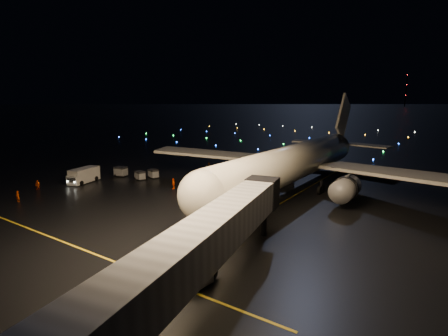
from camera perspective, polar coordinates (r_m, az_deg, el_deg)
The scene contains 19 objects.
ground at distance 331.22m, azimuth 28.49°, elevation 7.31°, with size 2000.00×2000.00×0.00m, color black.
lane_centre at distance 50.94m, azimuth 8.96°, elevation -5.88°, with size 0.25×80.00×0.02m, color gold.
lane_cross at distance 44.51m, azimuth -27.35°, elevation -9.60°, with size 60.00×0.25×0.02m, color gold.
airliner at distance 59.48m, azimuth 12.74°, elevation 4.34°, with size 56.70×53.87×16.07m, color beige, non-canonical shape.
pushback_tug at distance 30.37m, azimuth -6.47°, elevation -15.90°, with size 4.47×2.34×2.13m, color silver.
belt_loader at distance 47.10m, azimuth -5.09°, elevation -5.26°, with size 6.37×1.74×3.09m, color silver, non-canonical shape.
service_truck at distance 67.92m, azimuth -21.84°, elevation -1.09°, with size 2.29×7.26×2.68m, color silver.
crew_a at distance 59.68m, azimuth -30.61°, elevation -4.01°, with size 0.59×0.39×1.61m, color #FB4700.
crew_b at distance 65.75m, azimuth -28.13°, elevation -2.47°, with size 0.79×0.62×1.63m, color #FB4700.
crew_c at distance 59.17m, azimuth -8.24°, elevation -2.55°, with size 1.06×0.44×1.82m, color #FB4700.
safety_cone_0 at distance 56.83m, azimuth 1.92°, elevation -3.68°, with size 0.47×0.47×0.53m, color #F25A00.
safety_cone_1 at distance 59.73m, azimuth 2.08°, elevation -2.95°, with size 0.45×0.45×0.51m, color #F25A00.
safety_cone_2 at distance 62.67m, azimuth 3.31°, elevation -2.30°, with size 0.42×0.42×0.47m, color #F25A00.
safety_cone_3 at distance 80.57m, azimuth -2.47°, elevation 0.78°, with size 0.49×0.49×0.56m, color #F25A00.
radio_mast at distance 775.01m, azimuth 27.59°, elevation 11.25°, with size 1.80×1.80×64.00m, color black.
taxiway_lights at distance 139.88m, azimuth 20.41°, elevation 4.49°, with size 164.00×92.00×0.36m, color black, non-canonical shape.
baggage_cart_0 at distance 67.11m, azimuth -13.57°, elevation -1.20°, with size 1.89×1.32×1.60m, color gray.
baggage_cart_1 at distance 68.12m, azimuth -11.48°, elevation -0.91°, with size 1.92×1.34×1.63m, color gray.
baggage_cart_2 at distance 71.01m, azimuth -16.50°, elevation -0.55°, with size 2.23×1.56×1.89m, color gray.
Camera 1 is at (32.24, -29.32, 14.87)m, focal length 28.00 mm.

